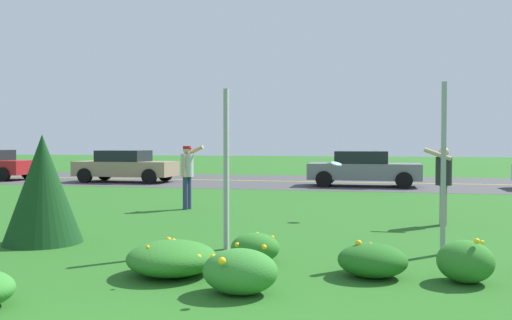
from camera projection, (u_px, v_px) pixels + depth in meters
ground_plane at (314, 213)px, 13.44m from camera, size 120.00×120.00×0.00m
highway_strip at (342, 182)px, 24.04m from camera, size 120.00×9.18×0.01m
highway_center_stripe at (342, 182)px, 24.04m from camera, size 120.00×0.16×0.00m
daylily_clump_near_camera at (255, 248)px, 7.85m from camera, size 0.73×0.63×0.44m
daylily_clump_front_left at (172, 258)px, 7.10m from camera, size 1.21×1.19×0.50m
daylily_clump_mid_left at (372, 260)px, 7.00m from camera, size 0.92×0.79×0.48m
daylily_clump_front_right at (465, 261)px, 6.71m from camera, size 0.71×0.69×0.60m
daylily_clump_mid_center at (240, 271)px, 6.21m from camera, size 0.89×0.81×0.53m
sign_post_near_path at (226, 169)px, 8.79m from camera, size 0.07×0.10×2.67m
sign_post_by_roadside at (443, 169)px, 8.37m from camera, size 0.07×0.10×2.74m
evergreen_shrub_side at (43, 189)px, 9.36m from camera, size 1.36×1.36×1.93m
person_thrower_red_cap_gray_shirt at (187, 171)px, 14.17m from camera, size 0.61×0.53×1.72m
person_catcher_dark_shirt at (443, 178)px, 11.41m from camera, size 0.61×0.53×1.68m
frisbee_pale_blue at (336, 164)px, 12.37m from camera, size 0.27×0.25×0.14m
car_tan_center_left at (125, 166)px, 24.16m from camera, size 4.50×2.00×1.45m
car_gray_center_right at (363, 168)px, 21.78m from camera, size 4.50×2.00×1.45m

